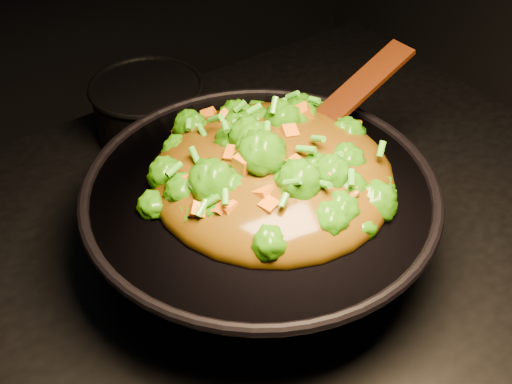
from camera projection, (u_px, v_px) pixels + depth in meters
wok at (260, 223)px, 0.90m from camera, size 0.60×0.60×0.13m
stir_fry at (273, 147)px, 0.83m from camera, size 0.36×0.36×0.11m
spatula at (337, 108)px, 0.91m from camera, size 0.27×0.06×0.11m
back_pot at (150, 110)px, 1.13m from camera, size 0.21×0.21×0.11m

